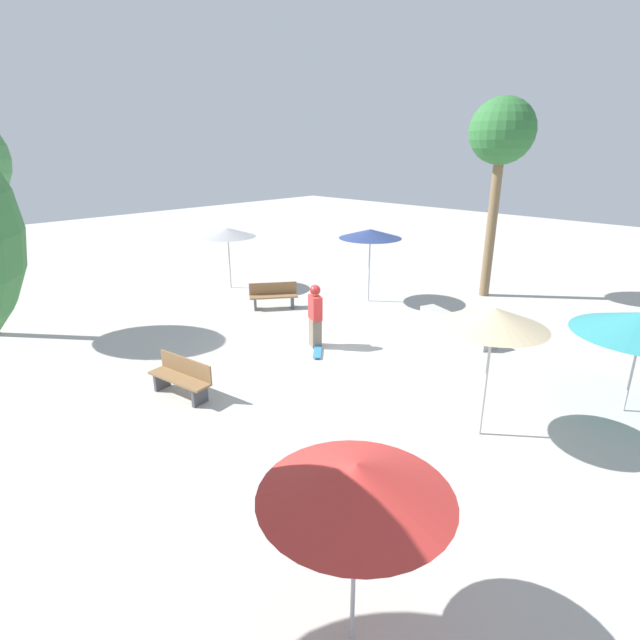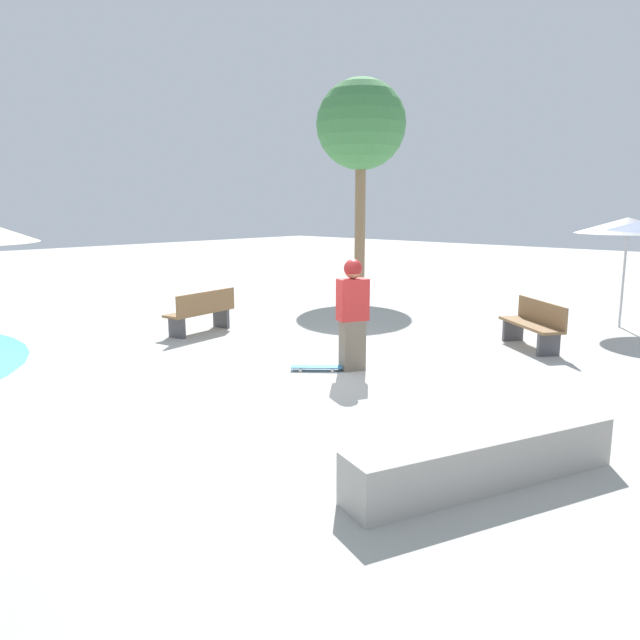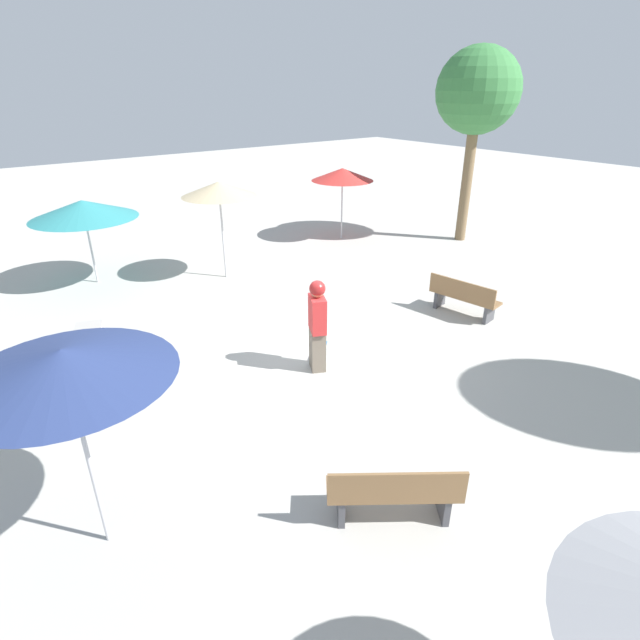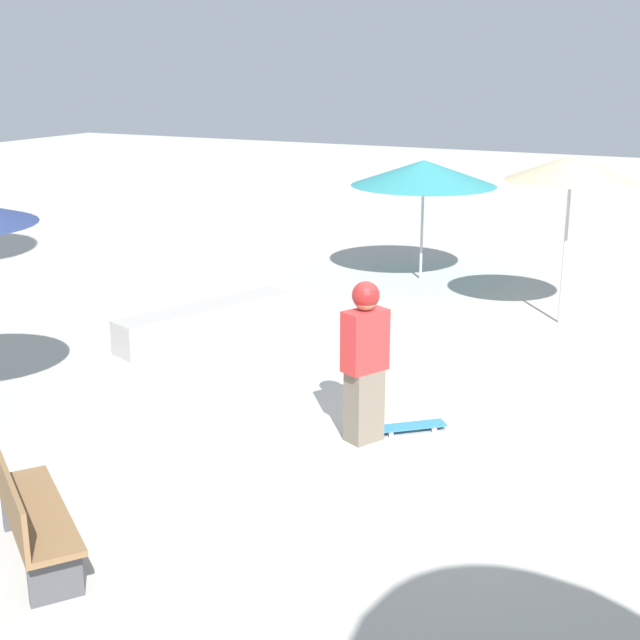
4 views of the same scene
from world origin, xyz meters
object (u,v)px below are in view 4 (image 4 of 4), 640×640
(skater_main, at_px, (365,356))
(bench_far, at_px, (29,514))
(skateboard, at_px, (410,426))
(shade_umbrella_teal, at_px, (424,173))
(concrete_ledge, at_px, (206,322))
(shade_umbrella_tan, at_px, (571,168))

(skater_main, relative_size, bench_far, 1.12)
(skateboard, distance_m, shade_umbrella_teal, 7.30)
(shade_umbrella_teal, bearing_deg, concrete_ledge, -17.92)
(bench_far, distance_m, shade_umbrella_teal, 10.58)
(skater_main, height_order, concrete_ledge, skater_main)
(shade_umbrella_teal, bearing_deg, skateboard, 19.25)
(bench_far, distance_m, shade_umbrella_tan, 9.25)
(skater_main, relative_size, shade_umbrella_tan, 0.68)
(skateboard, distance_m, concrete_ledge, 4.30)
(shade_umbrella_teal, xyz_separation_m, shade_umbrella_tan, (1.74, 2.90, 0.42))
(skater_main, bearing_deg, shade_umbrella_teal, 41.78)
(skater_main, bearing_deg, bench_far, -176.64)
(bench_far, relative_size, shade_umbrella_tan, 0.61)
(concrete_ledge, height_order, shade_umbrella_tan, shade_umbrella_tan)
(skateboard, height_order, concrete_ledge, concrete_ledge)
(skater_main, distance_m, shade_umbrella_teal, 7.42)
(skater_main, distance_m, concrete_ledge, 4.25)
(shade_umbrella_tan, bearing_deg, concrete_ledge, -55.59)
(shade_umbrella_tan, bearing_deg, skateboard, -6.70)
(concrete_ledge, bearing_deg, shade_umbrella_teal, 162.08)
(skateboard, xyz_separation_m, shade_umbrella_teal, (-6.66, -2.33, 1.88))
(skater_main, distance_m, skateboard, 1.04)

